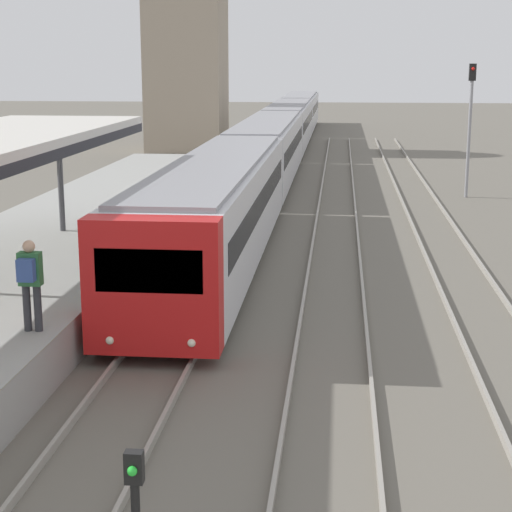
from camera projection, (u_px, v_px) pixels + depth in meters
The scene contains 5 objects.
person_on_platform at pixel (30, 278), 15.12m from camera, with size 0.40×0.40×1.66m.
train_near at pixel (279, 134), 48.51m from camera, with size 2.61×67.56×2.98m.
signal_post_near at pixel (135, 505), 9.17m from camera, with size 0.20×0.21×1.64m.
signal_mast_far at pixel (470, 115), 35.85m from camera, with size 0.28×0.29×5.60m.
distant_domed_building at pixel (186, 49), 54.85m from camera, with size 4.83×4.83×13.70m.
Camera 1 is at (3.45, -4.26, 5.67)m, focal length 60.00 mm.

